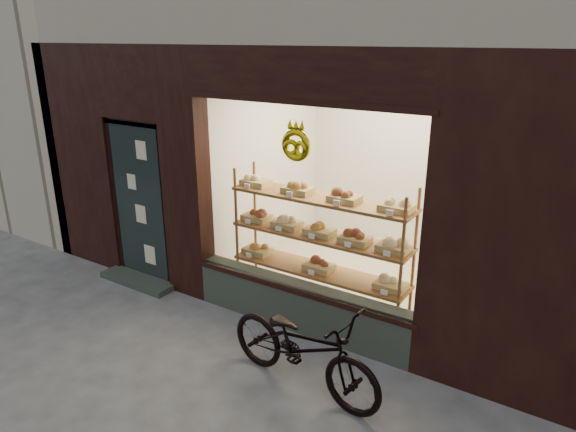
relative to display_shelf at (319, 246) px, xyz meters
The scene contains 3 objects.
ground 2.73m from the display_shelf, 100.01° to the right, with size 90.00×90.00×0.00m, color #48484A.
display_shelf is the anchor object (origin of this frame).
bicycle 1.50m from the display_shelf, 66.31° to the right, with size 0.60×1.71×0.90m, color black.
Camera 1 is at (3.13, -2.30, 3.19)m, focal length 32.00 mm.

